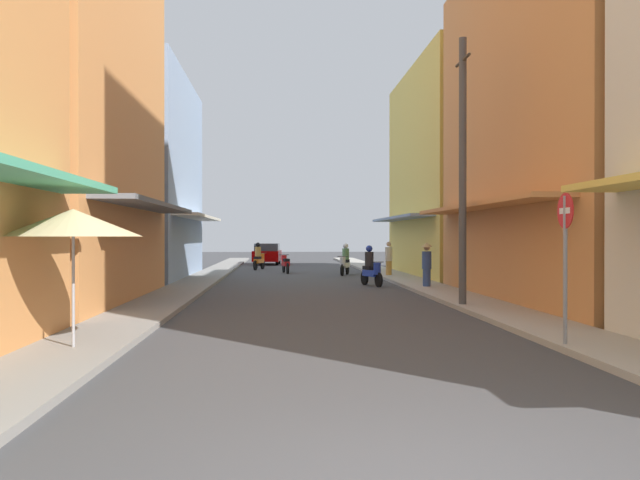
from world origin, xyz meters
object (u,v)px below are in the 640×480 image
Objects in this scene: vendor_umbrella at (73,223)px; pedestrian_midway at (427,263)px; motorbike_red at (285,264)px; parked_car at (267,254)px; motorbike_blue at (371,268)px; street_sign_no_entry at (565,249)px; pedestrian_far at (389,260)px; utility_pole at (463,170)px; motorbike_white at (345,261)px; motorbike_orange at (259,258)px.

pedestrian_midway is at bearing 55.14° from vendor_umbrella.
motorbike_red is 0.43× the size of parked_car.
motorbike_blue is 0.66× the size of street_sign_no_entry.
vendor_umbrella reaches higher than motorbike_blue.
motorbike_blue is 0.42× the size of parked_car.
motorbike_blue is 1.04× the size of pedestrian_far.
motorbike_red is at bearing 104.79° from utility_pole.
utility_pole reaches higher than pedestrian_midway.
utility_pole is (1.61, -15.26, 2.98)m from motorbike_white.
pedestrian_far is (4.80, -3.99, 0.34)m from motorbike_red.
utility_pole reaches higher than motorbike_orange.
utility_pole reaches higher than pedestrian_far.
pedestrian_midway is at bearing 85.88° from utility_pole.
motorbike_orange is at bearing 85.40° from vendor_umbrella.
street_sign_no_entry is (5.60, -34.45, 0.98)m from parked_car.
pedestrian_midway is at bearing -65.63° from motorbike_red.
street_sign_no_entry is at bearing -79.37° from motorbike_red.
motorbike_orange is 0.24× the size of utility_pole.
motorbike_orange is 16.05m from pedestrian_midway.
motorbike_orange is 0.66× the size of street_sign_no_entry.
motorbike_white is 0.42× the size of parked_car.
parked_car reaches higher than motorbike_red.
pedestrian_far reaches higher than motorbike_blue.
vendor_umbrella is at bearing -113.51° from pedestrian_far.
motorbike_red is 1.06× the size of pedestrian_midway.
street_sign_no_entry is (-0.35, -19.73, 0.88)m from pedestrian_far.
street_sign_no_entry is (-0.55, -12.69, 0.76)m from pedestrian_midway.
pedestrian_far is at bearing 88.91° from utility_pole.
motorbike_red is at bearing 114.37° from pedestrian_midway.
utility_pole is at bearing -94.12° from pedestrian_midway.
motorbike_white is 1.04× the size of pedestrian_far.
motorbike_white is 1.03× the size of pedestrian_midway.
motorbike_white is at bearing -33.92° from motorbike_red.
vendor_umbrella reaches higher than motorbike_red.
vendor_umbrella is at bearing -94.24° from parked_car.
motorbike_orange reaches higher than parked_car.
motorbike_red is at bearing 100.63° from street_sign_no_entry.
pedestrian_midway is at bearing -45.46° from motorbike_blue.
pedestrian_far reaches higher than parked_car.
street_sign_no_entry reaches higher than vendor_umbrella.
motorbike_blue is 0.74× the size of vendor_umbrella.
motorbike_red is at bearing 81.09° from vendor_umbrella.
motorbike_white is 0.66× the size of street_sign_no_entry.
motorbike_red is 1.03× the size of motorbike_white.
pedestrian_midway is 0.64× the size of street_sign_no_entry.
pedestrian_midway is (5.00, -11.04, 0.45)m from motorbike_red.
street_sign_no_entry is at bearing -85.17° from motorbike_blue.
vendor_umbrella is at bearing -142.73° from utility_pole.
motorbike_orange is 1.03× the size of pedestrian_midway.
pedestrian_far is (5.95, -14.72, 0.10)m from parked_car.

